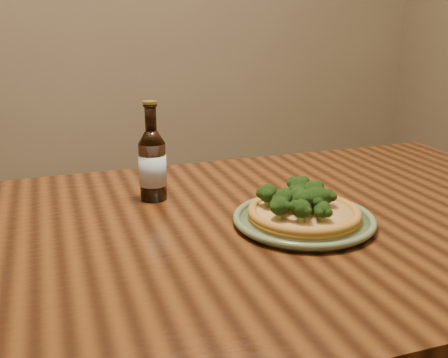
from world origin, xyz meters
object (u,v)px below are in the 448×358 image
object	(u,v)px
table	(228,268)
plate	(304,219)
pizza	(303,209)
beer_bottle	(153,164)

from	to	relation	value
table	plate	world-z (taller)	plate
plate	pizza	distance (m)	0.02
table	beer_bottle	size ratio (longest dim) A/B	7.33
table	plate	xyz separation A→B (m)	(0.14, -0.04, 0.10)
table	pizza	distance (m)	0.19
pizza	plate	bearing A→B (deg)	-26.68
table	plate	bearing A→B (deg)	-16.78
plate	pizza	bearing A→B (deg)	153.32
beer_bottle	pizza	bearing A→B (deg)	-37.87
table	pizza	bearing A→B (deg)	-16.63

